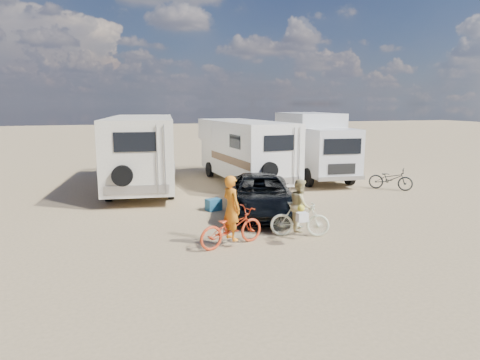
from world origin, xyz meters
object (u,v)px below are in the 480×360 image
object	(u,v)px
dark_suv	(260,195)
bike_man	(231,227)
bike_woman	(300,219)
cooler	(214,205)
rv_left	(142,153)
bike_parked	(391,179)
rider_woman	(300,211)
box_truck	(315,147)
rv_main	(245,152)
rider_man	(231,214)
crate	(277,188)

from	to	relation	value
dark_suv	bike_man	world-z (taller)	dark_suv
bike_woman	cooler	world-z (taller)	bike_woman
rv_left	bike_parked	size ratio (longest dim) A/B	4.33
rider_woman	cooler	world-z (taller)	rider_woman
dark_suv	bike_woman	distance (m)	2.80
box_truck	rider_woman	distance (m)	9.75
rv_main	box_truck	distance (m)	3.67
dark_suv	cooler	distance (m)	1.78
rider_woman	cooler	bearing A→B (deg)	45.18
rv_main	bike_man	world-z (taller)	rv_main
box_truck	rider_woman	bearing A→B (deg)	-114.63
rv_main	bike_parked	world-z (taller)	rv_main
rv_left	box_truck	size ratio (longest dim) A/B	1.32
rv_main	rider_man	distance (m)	9.40
cooler	rider_man	bearing A→B (deg)	-113.20
rider_man	rv_left	bearing A→B (deg)	-7.76
bike_man	box_truck	bearing A→B (deg)	-56.47
bike_parked	crate	distance (m)	5.14
rv_left	bike_man	size ratio (longest dim) A/B	4.17
rider_woman	crate	distance (m)	6.35
rv_main	cooler	distance (m)	5.75
rv_left	crate	distance (m)	6.21
rv_left	rider_man	distance (m)	9.01
bike_man	bike_woman	size ratio (longest dim) A/B	1.15
box_truck	crate	xyz separation A→B (m)	(-3.01, -2.38, -1.49)
box_truck	dark_suv	xyz separation A→B (m)	(-4.96, -5.66, -0.98)
bike_man	rider_man	size ratio (longest dim) A/B	1.12
rider_man	bike_parked	bearing A→B (deg)	-77.65
bike_parked	rv_left	bearing A→B (deg)	113.61
bike_parked	cooler	bearing A→B (deg)	141.39
bike_man	bike_parked	distance (m)	10.29
rv_left	cooler	xyz separation A→B (m)	(2.07, -4.92, -1.39)
bike_parked	bike_woman	bearing A→B (deg)	169.14
rv_main	bike_woman	xyz separation A→B (m)	(-1.11, -8.60, -0.98)
rv_left	bike_man	world-z (taller)	rv_left
rider_woman	bike_parked	bearing A→B (deg)	-32.22
rider_man	cooler	distance (m)	4.01
box_truck	crate	bearing A→B (deg)	-136.83
bike_man	bike_woman	world-z (taller)	bike_man
dark_suv	bike_man	xyz separation A→B (m)	(-1.92, -3.00, -0.16)
dark_suv	rider_woman	size ratio (longest dim) A/B	3.22
rider_woman	bike_parked	world-z (taller)	rider_woman
rv_main	rider_woman	distance (m)	8.71
dark_suv	bike_woman	size ratio (longest dim) A/B	2.86
bike_woman	bike_man	bearing A→B (deg)	117.00
rider_woman	rider_man	bearing A→B (deg)	117.00
bike_woman	bike_parked	distance (m)	8.42
crate	rider_man	bearing A→B (deg)	-121.65
bike_woman	dark_suv	bearing A→B (deg)	25.20
box_truck	bike_woman	size ratio (longest dim) A/B	3.64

